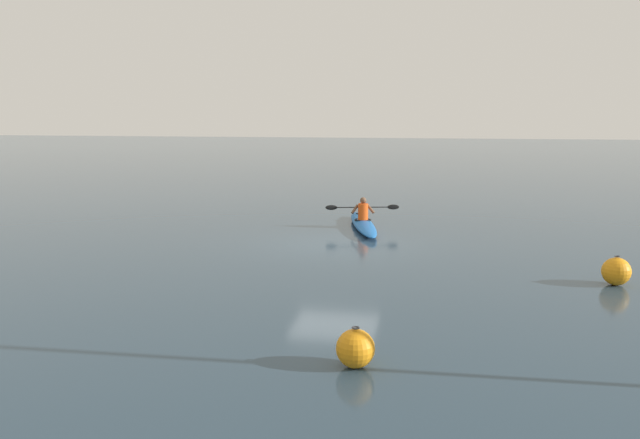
# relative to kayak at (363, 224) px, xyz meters

# --- Properties ---
(ground_plane) EXTENTS (160.00, 160.00, 0.00)m
(ground_plane) POSITION_rel_kayak_xyz_m (0.49, 2.81, -0.14)
(ground_plane) COLOR #283D4C
(kayak) EXTENTS (1.74, 4.73, 0.29)m
(kayak) POSITION_rel_kayak_xyz_m (0.00, 0.00, 0.00)
(kayak) COLOR #1959A5
(kayak) RESTS_ON ground
(kayaker) EXTENTS (2.43, 0.68, 0.75)m
(kayaker) POSITION_rel_kayak_xyz_m (0.02, -0.06, 0.47)
(kayaker) COLOR #E04C14
(kayaker) RESTS_ON kayak
(mooring_buoy_white_far) EXTENTS (0.59, 0.59, 0.63)m
(mooring_buoy_white_far) POSITION_rel_kayak_xyz_m (-1.25, 11.57, 0.15)
(mooring_buoy_white_far) COLOR orange
(mooring_buoy_white_far) RESTS_ON ground
(mooring_buoy_channel_marker) EXTENTS (0.63, 0.63, 0.67)m
(mooring_buoy_channel_marker) POSITION_rel_kayak_xyz_m (-6.38, 5.94, 0.17)
(mooring_buoy_channel_marker) COLOR orange
(mooring_buoy_channel_marker) RESTS_ON ground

